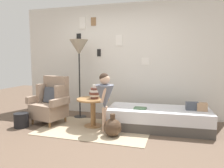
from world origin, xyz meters
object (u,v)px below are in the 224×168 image
Objects in this scene: vase_striped at (94,93)px; demijohn_near at (113,127)px; floor_lamp at (79,50)px; book_on_daybed at (140,108)px; person_child at (105,95)px; magazine_basket at (21,120)px; daybed at (158,118)px; armchair at (51,102)px; side_table at (93,106)px.

demijohn_near is at bearing -40.92° from vase_striped.
floor_lamp reaches higher than book_on_daybed.
magazine_basket is (-1.66, -0.22, -0.55)m from person_child.
daybed is at bearing 26.35° from person_child.
armchair is 1.31m from person_child.
vase_striped is 0.93m from book_on_daybed.
magazine_basket is at bearing -130.77° from armchair.
vase_striped reaches higher than magazine_basket.
side_table is at bearing -173.75° from vase_striped.
floor_lamp is 1.99m from demijohn_near.
floor_lamp reaches higher than armchair.
book_on_daybed is 0.55× the size of demijohn_near.
daybed is at bearing 14.78° from magazine_basket.
floor_lamp reaches higher than person_child.
armchair is 4.41× the size of book_on_daybed.
side_table is 2.27× the size of magazine_basket.
person_child is 3.87× the size of magazine_basket.
daybed is 1.29m from side_table.
vase_striped is 0.25× the size of person_child.
floor_lamp is (-0.57, 0.54, 0.86)m from vase_striped.
side_table is at bearing 144.40° from person_child.
armchair is at bearing 49.23° from magazine_basket.
vase_striped is 1.16m from floor_lamp.
daybed is 1.79× the size of person_child.
floor_lamp is (-0.54, 0.54, 1.12)m from side_table.
daybed is 0.42m from book_on_daybed.
vase_striped is 0.68× the size of demijohn_near.
magazine_basket is at bearing -128.40° from floor_lamp.
armchair is 1.00m from vase_striped.
daybed is 4.87× the size of demijohn_near.
armchair is at bearing -126.32° from floor_lamp.
magazine_basket is at bearing -179.22° from demijohn_near.
floor_lamp is 4.40× the size of demijohn_near.
side_table is at bearing -175.89° from book_on_daybed.
vase_striped is 0.84m from demijohn_near.
daybed is 8.84× the size of book_on_daybed.
side_table reaches higher than demijohn_near.
side_table is (0.94, 0.00, -0.03)m from armchair.
daybed is 1.11× the size of floor_lamp.
person_child reaches higher than daybed.
person_child is (1.26, -0.23, 0.25)m from armchair.
person_child reaches higher than magazine_basket.
daybed reaches higher than magazine_basket.
daybed is (2.19, 0.23, -0.24)m from armchair.
person_child is 2.72× the size of demijohn_near.
demijohn_near is 1.43× the size of magazine_basket.
side_table is 1.59× the size of demijohn_near.
daybed is at bearing 42.44° from demijohn_near.
demijohn_near is at bearing -128.35° from book_on_daybed.
floor_lamp reaches higher than side_table.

